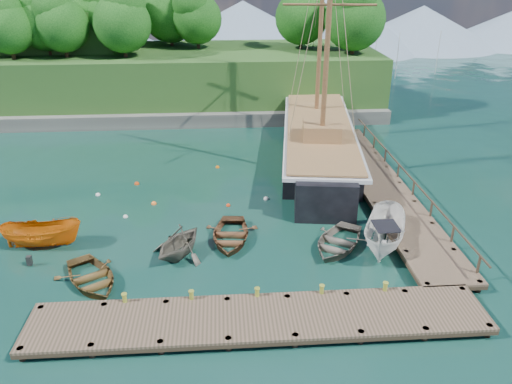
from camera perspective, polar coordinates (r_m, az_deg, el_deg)
ground at (r=27.96m, az=-4.77°, el=-6.65°), size 160.00×160.00×0.00m
dock_near at (r=22.45m, az=0.40°, el=-14.28°), size 20.00×3.20×1.10m
dock_east at (r=35.64m, az=14.07°, el=0.75°), size 3.20×24.00×1.10m
bollard_0 at (r=24.21m, az=-14.57°, el=-13.18°), size 0.26×0.26×0.45m
bollard_1 at (r=23.82m, az=-7.28°, el=-13.17°), size 0.26×0.26×0.45m
bollard_2 at (r=23.81m, az=0.13°, el=-12.95°), size 0.26×0.26×0.45m
bollard_3 at (r=24.17m, az=7.41°, el=-12.53°), size 0.26×0.26×0.45m
bollard_4 at (r=24.89m, az=14.35°, el=-11.95°), size 0.26×0.26×0.45m
rowboat_0 at (r=26.58m, az=-18.21°, el=-9.87°), size 4.80×5.20×0.88m
rowboat_1 at (r=27.78m, az=-8.73°, el=-7.12°), size 4.48×4.65×1.88m
rowboat_2 at (r=28.82m, az=-2.97°, el=-5.55°), size 3.55×4.67×0.91m
rowboat_3 at (r=28.50m, az=9.23°, el=-6.25°), size 5.11×5.48×0.93m
motorboat_orange at (r=30.66m, az=-23.03°, el=-5.72°), size 4.49×1.74×1.73m
cabin_boat_white at (r=28.93m, az=14.34°, el=-6.25°), size 4.16×5.89×2.13m
schooner at (r=40.77m, az=7.07°, el=5.63°), size 8.35×29.30×21.84m
mooring_buoy_0 at (r=32.31m, az=-14.69°, el=-2.81°), size 0.31×0.31×0.31m
mooring_buoy_1 at (r=33.58m, az=-11.59°, el=-1.36°), size 0.35×0.35×0.35m
mooring_buoy_2 at (r=32.71m, az=-3.20°, el=-1.59°), size 0.29×0.29×0.29m
mooring_buoy_3 at (r=33.54m, az=1.16°, el=-0.84°), size 0.36×0.36×0.36m
mooring_buoy_4 at (r=36.79m, az=-13.46°, el=0.87°), size 0.36×0.36×0.36m
mooring_buoy_5 at (r=38.79m, az=-4.42°, el=2.80°), size 0.30×0.30×0.30m
mooring_buoy_6 at (r=35.79m, az=-17.61°, el=-0.36°), size 0.32×0.32×0.32m
headland at (r=57.51m, az=-18.23°, el=14.77°), size 51.00×19.31×12.90m
distant_ridge at (r=94.43m, az=-1.94°, el=18.82°), size 117.00×40.00×10.00m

